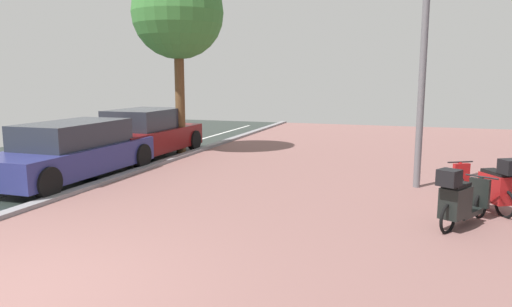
{
  "coord_description": "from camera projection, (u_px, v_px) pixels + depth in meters",
  "views": [
    {
      "loc": [
        3.99,
        -3.52,
        2.28
      ],
      "look_at": [
        1.94,
        2.57,
        1.26
      ],
      "focal_mm": 33.41,
      "sensor_mm": 36.0,
      "label": 1
    }
  ],
  "objects": [
    {
      "name": "parked_car_near",
      "position": [
        72.0,
        152.0,
        10.78
      ],
      "size": [
        1.8,
        4.33,
        1.29
      ],
      "color": "navy",
      "rests_on": "ground"
    },
    {
      "name": "street_tree",
      "position": [
        178.0,
        14.0,
        13.93
      ],
      "size": [
        2.69,
        2.69,
        5.51
      ],
      "color": "brown",
      "rests_on": "ground"
    },
    {
      "name": "scooter_mid",
      "position": [
        460.0,
        200.0,
        7.26
      ],
      "size": [
        0.98,
        1.46,
        0.98
      ],
      "color": "black",
      "rests_on": "ground"
    },
    {
      "name": "scooter_near",
      "position": [
        490.0,
        185.0,
        8.19
      ],
      "size": [
        1.07,
        1.6,
        1.0
      ],
      "color": "black",
      "rests_on": "ground"
    },
    {
      "name": "lamp_post",
      "position": [
        425.0,
        21.0,
        9.49
      ],
      "size": [
        0.2,
        0.52,
        6.14
      ],
      "color": "slate",
      "rests_on": "ground"
    },
    {
      "name": "parked_car_far",
      "position": [
        145.0,
        134.0,
        13.93
      ],
      "size": [
        1.91,
        4.11,
        1.37
      ],
      "color": "maroon",
      "rests_on": "ground"
    }
  ]
}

